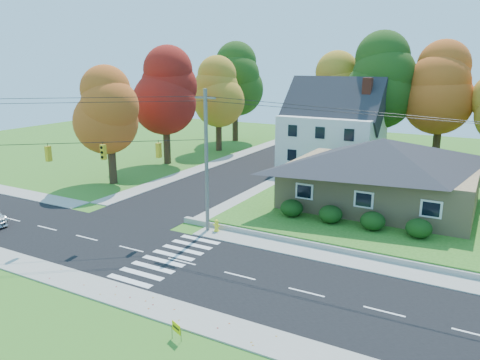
{
  "coord_description": "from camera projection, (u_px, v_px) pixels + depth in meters",
  "views": [
    {
      "loc": [
        15.76,
        -21.14,
        11.78
      ],
      "look_at": [
        -0.42,
        8.0,
        3.27
      ],
      "focal_mm": 35.0,
      "sensor_mm": 36.0,
      "label": 1
    }
  ],
  "objects": [
    {
      "name": "ground",
      "position": [
        182.0,
        262.0,
        28.24
      ],
      "size": [
        120.0,
        120.0,
        0.0
      ],
      "primitive_type": "plane",
      "color": "#3D7923"
    },
    {
      "name": "traffic_infrastructure",
      "position": [
        190.0,
        174.0,
        28.18
      ],
      "size": [
        38.1,
        10.66,
        10.0
      ],
      "color": "#666059",
      "rests_on": "ground"
    },
    {
      "name": "sidewalk_south",
      "position": [
        124.0,
        297.0,
        23.99
      ],
      "size": [
        90.0,
        2.0,
        0.08
      ],
      "primitive_type": "cube",
      "color": "#9C9A90",
      "rests_on": "ground"
    },
    {
      "name": "colonial_house",
      "position": [
        333.0,
        129.0,
        50.8
      ],
      "size": [
        10.4,
        8.4,
        9.6
      ],
      "color": "silver",
      "rests_on": "lawn"
    },
    {
      "name": "hedge_row",
      "position": [
        351.0,
        217.0,
        32.73
      ],
      "size": [
        10.7,
        1.7,
        1.27
      ],
      "color": "#163A10",
      "rests_on": "lawn"
    },
    {
      "name": "road_cross",
      "position": [
        258.0,
        166.0,
        54.02
      ],
      "size": [
        8.0,
        44.0,
        0.02
      ],
      "primitive_type": "cube",
      "color": "black",
      "rests_on": "ground"
    },
    {
      "name": "lawn",
      "position": [
        451.0,
        200.0,
        39.85
      ],
      "size": [
        30.0,
        30.0,
        0.5
      ],
      "primitive_type": "cube",
      "color": "#3D7923",
      "rests_on": "ground"
    },
    {
      "name": "yard_sign",
      "position": [
        176.0,
        328.0,
        20.17
      ],
      "size": [
        0.62,
        0.28,
        0.82
      ],
      "color": "black",
      "rests_on": "ground"
    },
    {
      "name": "tree_lot_2",
      "position": [
        442.0,
        88.0,
        50.12
      ],
      "size": [
        7.28,
        7.28,
        13.56
      ],
      "color": "#3F2A19",
      "rests_on": "lawn"
    },
    {
      "name": "fire_hydrant",
      "position": [
        216.0,
        226.0,
        33.04
      ],
      "size": [
        0.53,
        0.41,
        0.93
      ],
      "color": "yellow",
      "rests_on": "ground"
    },
    {
      "name": "sidewalk_north",
      "position": [
        224.0,
        235.0,
        32.46
      ],
      "size": [
        90.0,
        2.0,
        0.08
      ],
      "primitive_type": "cube",
      "color": "#9C9A90",
      "rests_on": "ground"
    },
    {
      "name": "tree_west_3",
      "position": [
        235.0,
        79.0,
        68.8
      ],
      "size": [
        7.84,
        7.84,
        14.6
      ],
      "color": "#3F2A19",
      "rests_on": "ground"
    },
    {
      "name": "tree_west_2",
      "position": [
        218.0,
        92.0,
        61.4
      ],
      "size": [
        6.72,
        6.72,
        12.51
      ],
      "color": "#3F2A19",
      "rests_on": "ground"
    },
    {
      "name": "tree_west_1",
      "position": [
        165.0,
        91.0,
        53.24
      ],
      "size": [
        7.28,
        7.28,
        13.56
      ],
      "color": "#3F2A19",
      "rests_on": "ground"
    },
    {
      "name": "ranch_house",
      "position": [
        381.0,
        171.0,
        37.22
      ],
      "size": [
        14.6,
        10.6,
        5.4
      ],
      "color": "tan",
      "rests_on": "lawn"
    },
    {
      "name": "white_car",
      "position": [
        297.0,
        148.0,
        60.92
      ],
      "size": [
        2.31,
        4.63,
        1.46
      ],
      "primitive_type": "imported",
      "rotation": [
        0.0,
        0.0,
        0.18
      ],
      "color": "white",
      "rests_on": "road_cross"
    },
    {
      "name": "tree_lot_0",
      "position": [
        334.0,
        91.0,
        55.92
      ],
      "size": [
        6.72,
        6.72,
        12.51
      ],
      "color": "#3F2A19",
      "rests_on": "lawn"
    },
    {
      "name": "tree_west_0",
      "position": [
        109.0,
        111.0,
        44.62
      ],
      "size": [
        6.16,
        6.16,
        11.47
      ],
      "color": "#3F2A19",
      "rests_on": "ground"
    },
    {
      "name": "tree_lot_1",
      "position": [
        384.0,
        81.0,
        51.93
      ],
      "size": [
        7.84,
        7.84,
        14.6
      ],
      "color": "#3F2A19",
      "rests_on": "lawn"
    },
    {
      "name": "road_main",
      "position": [
        182.0,
        262.0,
        28.23
      ],
      "size": [
        90.0,
        8.0,
        0.02
      ],
      "primitive_type": "cube",
      "color": "black",
      "rests_on": "ground"
    }
  ]
}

